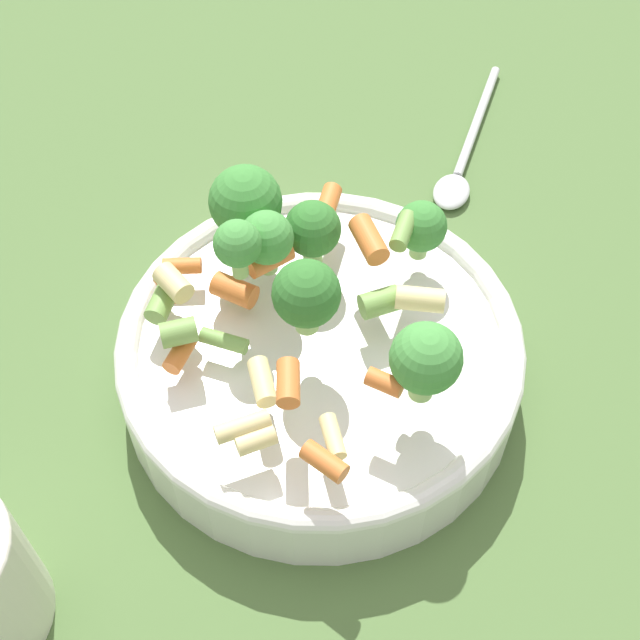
% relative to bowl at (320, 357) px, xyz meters
% --- Properties ---
extents(ground_plane, '(3.00, 3.00, 0.00)m').
position_rel_bowl_xyz_m(ground_plane, '(0.00, 0.00, -0.03)').
color(ground_plane, '#4C6B38').
extents(bowl, '(0.24, 0.24, 0.05)m').
position_rel_bowl_xyz_m(bowl, '(0.00, 0.00, 0.00)').
color(bowl, white).
rests_on(bowl, ground_plane).
extents(pasta_salad, '(0.18, 0.20, 0.07)m').
position_rel_bowl_xyz_m(pasta_salad, '(-0.01, 0.02, 0.06)').
color(pasta_salad, '#8CB766').
rests_on(pasta_salad, bowl).
extents(spoon, '(0.08, 0.16, 0.01)m').
position_rel_bowl_xyz_m(spoon, '(0.12, 0.18, -0.02)').
color(spoon, silver).
rests_on(spoon, ground_plane).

